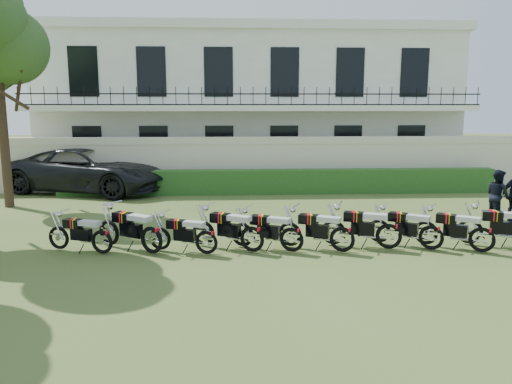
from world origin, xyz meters
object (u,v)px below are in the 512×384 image
motorcycle_2 (206,237)px  motorcycle_7 (432,232)px  motorcycle_4 (292,234)px  officer_4 (497,195)px  suv (90,170)px  motorcycle_5 (342,233)px  motorcycle_8 (482,234)px  motorcycle_6 (389,230)px  motorcycle_1 (151,233)px  motorcycle_3 (252,233)px  motorcycle_0 (102,236)px

motorcycle_2 → motorcycle_7: bearing=-69.6°
motorcycle_4 → officer_4: bearing=-41.0°
motorcycle_4 → suv: (-7.40, 9.20, 0.44)m
motorcycle_5 → suv: bearing=68.0°
motorcycle_8 → suv: suv is taller
motorcycle_8 → officer_4: bearing=1.2°
motorcycle_6 → motorcycle_1: bearing=110.8°
motorcycle_3 → motorcycle_5: bearing=-64.9°
motorcycle_7 → motorcycle_8: motorcycle_8 is taller
motorcycle_7 → suv: bearing=83.4°
motorcycle_5 → motorcycle_8: motorcycle_5 is taller
motorcycle_0 → motorcycle_3: (3.69, -0.05, 0.05)m
motorcycle_8 → officer_4: 4.10m
suv → officer_4: 15.54m
motorcycle_5 → motorcycle_6: 1.25m
motorcycle_1 → officer_4: bearing=-40.2°
motorcycle_3 → motorcycle_8: (5.68, -0.32, -0.02)m
motorcycle_0 → motorcycle_1: size_ratio=0.97×
motorcycle_6 → suv: suv is taller
motorcycle_5 → suv: suv is taller
motorcycle_2 → officer_4: officer_4 is taller
motorcycle_5 → motorcycle_8: bearing=-68.2°
motorcycle_0 → officer_4: size_ratio=1.08×
motorcycle_2 → suv: bearing=49.3°
motorcycle_0 → motorcycle_2: bearing=-73.3°
motorcycle_8 → motorcycle_5: bearing=120.8°
motorcycle_3 → motorcycle_8: bearing=-65.0°
motorcycle_3 → motorcycle_6: (3.47, 0.08, 0.00)m
motorcycle_0 → officer_4: 11.99m
motorcycle_3 → officer_4: (7.90, 3.12, 0.30)m
motorcycle_6 → officer_4: bearing=-35.6°
officer_4 → motorcycle_4: bearing=103.5°
motorcycle_8 → motorcycle_6: bearing=113.8°
motorcycle_3 → motorcycle_8: 5.69m
officer_4 → motorcycle_3: bearing=100.5°
motorcycle_5 → motorcycle_8: (3.45, -0.20, -0.01)m
motorcycle_4 → motorcycle_3: bearing=112.1°
motorcycle_0 → motorcycle_3: motorcycle_3 is taller
officer_4 → motorcycle_1: bearing=95.7°
motorcycle_4 → suv: size_ratio=0.27×
motorcycle_1 → motorcycle_8: bearing=-59.2°
motorcycle_2 → motorcycle_8: size_ratio=1.04×
motorcycle_7 → motorcycle_4: bearing=123.6°
motorcycle_5 → motorcycle_6: (1.24, 0.20, 0.01)m
motorcycle_0 → motorcycle_1: bearing=-72.0°
motorcycle_0 → motorcycle_8: size_ratio=1.04×
motorcycle_4 → motorcycle_6: bearing=-62.7°
motorcycle_0 → motorcycle_4: bearing=-70.7°
motorcycle_0 → motorcycle_1: motorcycle_1 is taller
motorcycle_3 → suv: size_ratio=0.28×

